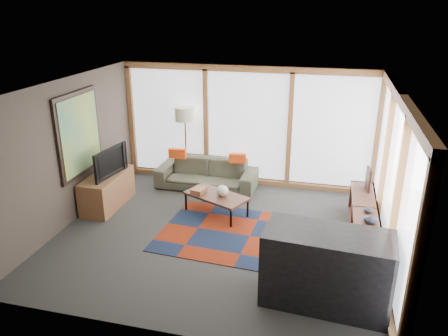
% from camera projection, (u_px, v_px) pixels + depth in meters
% --- Properties ---
extents(ground, '(5.50, 5.50, 0.00)m').
position_uv_depth(ground, '(218.00, 235.00, 7.64)').
color(ground, '#292927').
rests_on(ground, ground).
extents(room_envelope, '(5.52, 5.02, 2.62)m').
position_uv_depth(room_envelope, '(254.00, 143.00, 7.48)').
color(room_envelope, '#3C352B').
rests_on(room_envelope, ground).
extents(rug, '(3.21, 2.17, 0.01)m').
position_uv_depth(rug, '(250.00, 236.00, 7.57)').
color(rug, maroon).
rests_on(rug, ground).
extents(sofa, '(2.16, 0.88, 0.63)m').
position_uv_depth(sofa, '(207.00, 174.00, 9.47)').
color(sofa, '#3C3C2C').
rests_on(sofa, ground).
extents(pillow_left, '(0.38, 0.13, 0.21)m').
position_uv_depth(pillow_left, '(177.00, 154.00, 9.47)').
color(pillow_left, '#D94210').
rests_on(pillow_left, sofa).
extents(pillow_right, '(0.38, 0.16, 0.20)m').
position_uv_depth(pillow_right, '(238.00, 158.00, 9.21)').
color(pillow_right, '#D94210').
rests_on(pillow_right, sofa).
extents(floor_lamp, '(0.43, 0.43, 1.71)m').
position_uv_depth(floor_lamp, '(186.00, 145.00, 9.62)').
color(floor_lamp, '#322117').
rests_on(floor_lamp, ground).
extents(coffee_table, '(1.33, 1.03, 0.40)m').
position_uv_depth(coffee_table, '(216.00, 204.00, 8.32)').
color(coffee_table, '#361C11').
rests_on(coffee_table, ground).
extents(book_stack, '(0.27, 0.32, 0.09)m').
position_uv_depth(book_stack, '(199.00, 191.00, 8.33)').
color(book_stack, brown).
rests_on(book_stack, coffee_table).
extents(vase, '(0.28, 0.28, 0.20)m').
position_uv_depth(vase, '(222.00, 191.00, 8.18)').
color(vase, beige).
rests_on(vase, coffee_table).
extents(bookshelf, '(0.42, 2.33, 0.58)m').
position_uv_depth(bookshelf, '(364.00, 223.00, 7.43)').
color(bookshelf, '#361C11').
rests_on(bookshelf, ground).
extents(bowl_a, '(0.25, 0.25, 0.11)m').
position_uv_depth(bowl_a, '(371.00, 220.00, 6.79)').
color(bowl_a, black).
rests_on(bowl_a, bookshelf).
extents(bowl_b, '(0.18, 0.18, 0.08)m').
position_uv_depth(bowl_b, '(368.00, 210.00, 7.13)').
color(bowl_b, black).
rests_on(bowl_b, bookshelf).
extents(shelf_picture, '(0.08, 0.32, 0.42)m').
position_uv_depth(shelf_picture, '(368.00, 179.00, 7.94)').
color(shelf_picture, black).
rests_on(shelf_picture, bookshelf).
extents(tv_console, '(0.55, 1.32, 0.66)m').
position_uv_depth(tv_console, '(107.00, 190.00, 8.61)').
color(tv_console, brown).
rests_on(tv_console, ground).
extents(television, '(0.27, 0.99, 0.57)m').
position_uv_depth(television, '(107.00, 161.00, 8.38)').
color(television, black).
rests_on(television, tv_console).
extents(bar_counter, '(1.71, 0.89, 1.05)m').
position_uv_depth(bar_counter, '(326.00, 269.00, 5.75)').
color(bar_counter, black).
rests_on(bar_counter, ground).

